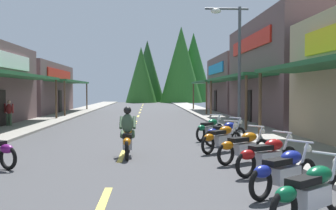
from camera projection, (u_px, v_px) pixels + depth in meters
name	position (u px, v px, depth m)	size (l,w,h in m)	color
ground	(137.00, 121.00, 27.49)	(9.35, 86.32, 0.10)	#424244
sidewalk_left	(50.00, 120.00, 27.19)	(2.59, 86.32, 0.12)	gray
sidewalk_right	(221.00, 119.00, 27.78)	(2.59, 86.32, 0.12)	#9E9991
centerline_dashes	(138.00, 117.00, 30.81)	(0.16, 61.26, 0.01)	#E0C64C
storefront_left_far	(15.00, 89.00, 35.51)	(9.84, 12.60, 4.51)	brown
storefront_right_middle	(316.00, 72.00, 25.05)	(10.47, 12.57, 6.48)	brown
storefront_right_far	(251.00, 84.00, 37.55)	(8.71, 11.05, 5.32)	brown
streetlamp_right	(233.00, 51.00, 18.21)	(2.02, 0.30, 5.95)	#474C51
motorcycle_parked_right_0	(311.00, 191.00, 6.11)	(1.79, 1.34, 1.04)	black
motorcycle_parked_right_1	(284.00, 170.00, 7.72)	(1.81, 1.31, 1.04)	black
motorcycle_parked_right_2	(267.00, 155.00, 9.59)	(1.90, 1.17, 1.04)	black
motorcycle_parked_right_3	(244.00, 146.00, 11.17)	(1.82, 1.29, 1.04)	black
motorcycle_parked_right_4	(221.00, 138.00, 13.12)	(1.65, 1.52, 1.04)	black
motorcycle_parked_right_5	(225.00, 132.00, 14.77)	(1.83, 1.27, 1.04)	black
motorcycle_parked_right_6	(210.00, 128.00, 16.42)	(1.44, 1.71, 1.04)	black
rider_cruising_lead	(128.00, 136.00, 12.22)	(0.60, 2.14, 1.57)	black
pedestrian_by_shop	(9.00, 112.00, 21.75)	(0.55, 0.35, 1.55)	#3F593F
treeline_backdrop	(178.00, 69.00, 71.74)	(16.01, 13.11, 13.35)	#244E23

